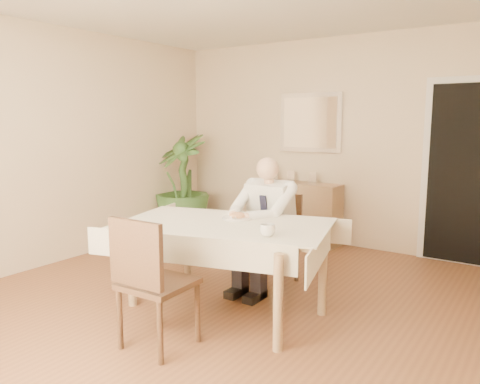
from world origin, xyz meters
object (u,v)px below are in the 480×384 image
Objects in this scene: chair_near at (149,276)px; sideboard at (303,213)px; coffee_mug at (267,230)px; potted_palm at (182,185)px; chair_far at (277,233)px; dining_table at (224,233)px; seated_man at (262,218)px.

chair_near reaches higher than sideboard.
coffee_mug is 3.28m from potted_palm.
chair_far is 1.55m from sideboard.
seated_man reaches higher than dining_table.
coffee_mug is at bearing -65.68° from sideboard.
potted_palm is at bearing 150.69° from chair_far.
seated_man is 0.94m from coffee_mug.
seated_man reaches higher than chair_near.
chair_near is at bearing -90.79° from seated_man.
chair_near reaches higher than dining_table.
potted_palm is at bearing -158.40° from sideboard.
coffee_mug reaches higher than dining_table.
chair_near is 1.45m from seated_man.
potted_palm reaches higher than dining_table.
sideboard is (-0.97, 2.55, -0.41)m from coffee_mug.
chair_near is at bearing -105.99° from dining_table.
seated_man is 1.27× the size of sideboard.
chair_far is 0.89× the size of sideboard.
chair_far is 1.22m from coffee_mug.
coffee_mug is at bearing -38.07° from potted_palm.
potted_palm is at bearing 123.64° from dining_table.
sideboard is (-0.43, 3.21, -0.14)m from chair_near.
coffee_mug is at bearing -56.25° from seated_man.
potted_palm is (-1.61, -0.53, 0.30)m from sideboard.
coffee_mug is 0.08× the size of potted_palm.
seated_man is (0.02, 1.45, 0.15)m from chair_near.
seated_man is at bearing 123.75° from coffee_mug.
coffee_mug reaches higher than sideboard.
seated_man is at bearing 75.35° from dining_table.
chair_near is 3.38m from potted_palm.
dining_table is at bearing 160.40° from coffee_mug.
dining_table is 0.86m from chair_near.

